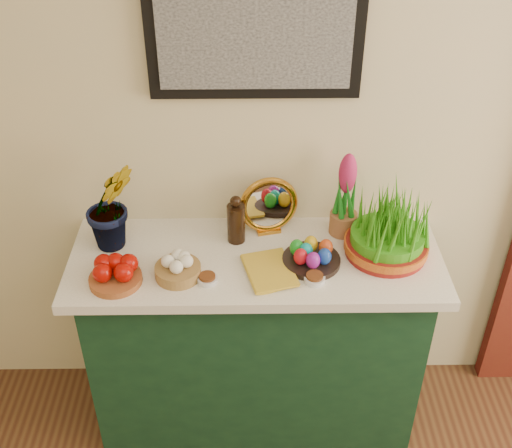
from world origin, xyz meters
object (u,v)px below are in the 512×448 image
at_px(sideboard, 256,342).
at_px(wheatgrass_sabzeh, 388,229).
at_px(mirror, 269,206).
at_px(book, 247,274).
at_px(hyacinth_green, 109,192).

bearing_deg(sideboard, wheatgrass_sabzeh, 0.81).
distance_m(mirror, book, 0.32).
xyz_separation_m(sideboard, wheatgrass_sabzeh, (0.49, 0.01, 0.58)).
relative_size(book, wheatgrass_sabzeh, 0.69).
relative_size(hyacinth_green, mirror, 1.97).
xyz_separation_m(hyacinth_green, book, (0.50, -0.21, -0.22)).
bearing_deg(book, mirror, 59.61).
relative_size(sideboard, hyacinth_green, 2.76).
distance_m(hyacinth_green, book, 0.59).
height_order(sideboard, mirror, mirror).
relative_size(sideboard, wheatgrass_sabzeh, 4.13).
distance_m(sideboard, wheatgrass_sabzeh, 0.76).
relative_size(mirror, book, 1.10).
bearing_deg(hyacinth_green, sideboard, -33.20).
height_order(book, wheatgrass_sabzeh, wheatgrass_sabzeh).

